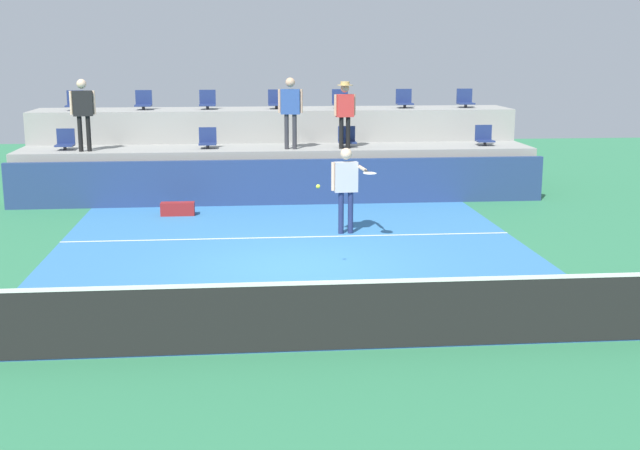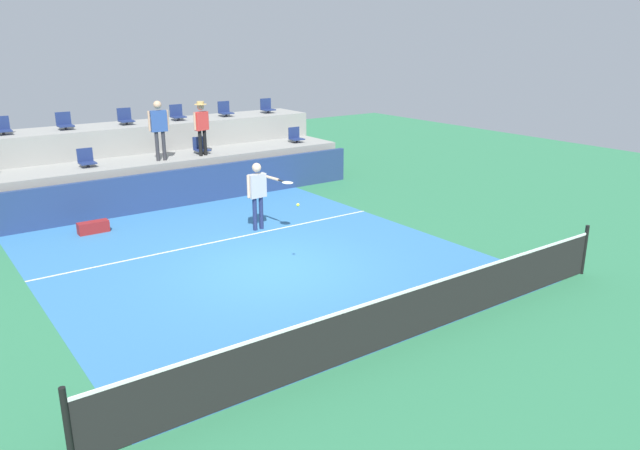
{
  "view_description": "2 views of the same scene",
  "coord_description": "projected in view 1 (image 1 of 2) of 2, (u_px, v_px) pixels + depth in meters",
  "views": [
    {
      "loc": [
        -0.89,
        -13.76,
        3.72
      ],
      "look_at": [
        0.32,
        -0.84,
        0.94
      ],
      "focal_mm": 46.41,
      "sensor_mm": 36.0,
      "label": 1
    },
    {
      "loc": [
        -6.32,
        -10.51,
        4.83
      ],
      "look_at": [
        0.65,
        -0.82,
        1.1
      ],
      "focal_mm": 34.12,
      "sensor_mm": 36.0,
      "label": 2
    }
  ],
  "objects": [
    {
      "name": "tennis_ball",
      "position": [
        318.0,
        186.0,
        13.49
      ],
      "size": [
        0.07,
        0.07,
        0.07
      ],
      "color": "#CCE033"
    },
    {
      "name": "stadium_chair_upper_far_left",
      "position": [
        75.0,
        102.0,
        22.08
      ],
      "size": [
        0.44,
        0.4,
        0.52
      ],
      "color": "#2D2D33",
      "rests_on": "seating_tier_upper"
    },
    {
      "name": "equipment_bag",
      "position": [
        178.0,
        209.0,
        18.76
      ],
      "size": [
        0.76,
        0.28,
        0.3
      ],
      "primitive_type": "cube",
      "color": "maroon",
      "rests_on": "ground_plane"
    },
    {
      "name": "spectator_in_grey",
      "position": [
        290.0,
        106.0,
        20.46
      ],
      "size": [
        0.61,
        0.26,
        1.77
      ],
      "color": "#2D2D33",
      "rests_on": "seating_tier_lower"
    },
    {
      "name": "stadium_chair_upper_far_right",
      "position": [
        465.0,
        100.0,
        23.05
      ],
      "size": [
        0.44,
        0.4,
        0.52
      ],
      "color": "#2D2D33",
      "rests_on": "seating_tier_upper"
    },
    {
      "name": "tennis_net",
      "position": [
        318.0,
        313.0,
        10.25
      ],
      "size": [
        10.48,
        0.08,
        1.07
      ],
      "color": "black",
      "rests_on": "ground_plane"
    },
    {
      "name": "court_inner_paint",
      "position": [
        293.0,
        254.0,
        15.23
      ],
      "size": [
        9.0,
        10.0,
        0.01
      ],
      "primitive_type": "cube",
      "color": "teal",
      "rests_on": "ground_plane"
    },
    {
      "name": "stadium_chair_upper_center",
      "position": [
        276.0,
        101.0,
        22.57
      ],
      "size": [
        0.44,
        0.4,
        0.52
      ],
      "color": "#2D2D33",
      "rests_on": "seating_tier_upper"
    },
    {
      "name": "sponsor_backboard",
      "position": [
        280.0,
        182.0,
        19.98
      ],
      "size": [
        13.0,
        0.16,
        1.1
      ],
      "primitive_type": "cube",
      "color": "navy",
      "rests_on": "ground_plane"
    },
    {
      "name": "seating_tier_upper",
      "position": [
        275.0,
        147.0,
        22.89
      ],
      "size": [
        13.0,
        1.8,
        2.1
      ],
      "primitive_type": "cube",
      "color": "gray",
      "rests_on": "ground_plane"
    },
    {
      "name": "stadium_chair_upper_left",
      "position": [
        143.0,
        102.0,
        22.24
      ],
      "size": [
        0.44,
        0.4,
        0.52
      ],
      "color": "#2D2D33",
      "rests_on": "seating_tier_upper"
    },
    {
      "name": "stadium_chair_upper_right",
      "position": [
        404.0,
        100.0,
        22.89
      ],
      "size": [
        0.44,
        0.4,
        0.52
      ],
      "color": "#2D2D33",
      "rests_on": "seating_tier_upper"
    },
    {
      "name": "stadium_chair_lower_left",
      "position": [
        208.0,
        140.0,
        20.83
      ],
      "size": [
        0.44,
        0.4,
        0.52
      ],
      "color": "#2D2D33",
      "rests_on": "seating_tier_lower"
    },
    {
      "name": "stadium_chair_lower_right",
      "position": [
        347.0,
        138.0,
        21.15
      ],
      "size": [
        0.44,
        0.4,
        0.52
      ],
      "color": "#2D2D33",
      "rests_on": "seating_tier_lower"
    },
    {
      "name": "stadium_chair_lower_far_right",
      "position": [
        484.0,
        137.0,
        21.48
      ],
      "size": [
        0.44,
        0.4,
        0.52
      ],
      "color": "#2D2D33",
      "rests_on": "seating_tier_lower"
    },
    {
      "name": "stadium_chair_upper_mid_left",
      "position": [
        207.0,
        101.0,
        22.4
      ],
      "size": [
        0.44,
        0.4,
        0.52
      ],
      "color": "#2D2D33",
      "rests_on": "seating_tier_upper"
    },
    {
      "name": "spectator_with_hat",
      "position": [
        345.0,
        108.0,
        20.6
      ],
      "size": [
        0.57,
        0.47,
        1.67
      ],
      "color": "black",
      "rests_on": "seating_tier_lower"
    },
    {
      "name": "stadium_chair_upper_mid_right",
      "position": [
        340.0,
        101.0,
        22.73
      ],
      "size": [
        0.44,
        0.4,
        0.52
      ],
      "color": "#2D2D33",
      "rests_on": "seating_tier_upper"
    },
    {
      "name": "spectator_in_white",
      "position": [
        83.0,
        108.0,
        20.01
      ],
      "size": [
        0.61,
        0.27,
        1.75
      ],
      "color": "black",
      "rests_on": "seating_tier_lower"
    },
    {
      "name": "stadium_chair_lower_far_left",
      "position": [
        65.0,
        141.0,
        20.51
      ],
      "size": [
        0.44,
        0.4,
        0.52
      ],
      "color": "#2D2D33",
      "rests_on": "seating_tier_lower"
    },
    {
      "name": "court_service_line",
      "position": [
        289.0,
        237.0,
        16.59
      ],
      "size": [
        9.0,
        0.06,
        0.0
      ],
      "primitive_type": "cube",
      "color": "white",
      "rests_on": "ground_plane"
    },
    {
      "name": "ground_plane",
      "position": [
        297.0,
        269.0,
        14.25
      ],
      "size": [
        40.0,
        40.0,
        0.0
      ],
      "primitive_type": "plane",
      "color": "#2D754C"
    },
    {
      "name": "seating_tier_lower",
      "position": [
        278.0,
        171.0,
        21.23
      ],
      "size": [
        13.0,
        1.8,
        1.25
      ],
      "primitive_type": "cube",
      "color": "gray",
      "rests_on": "ground_plane"
    },
    {
      "name": "tennis_player",
      "position": [
        347.0,
        181.0,
        16.71
      ],
      "size": [
        0.79,
        1.2,
        1.76
      ],
      "color": "navy",
      "rests_on": "ground_plane"
    }
  ]
}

